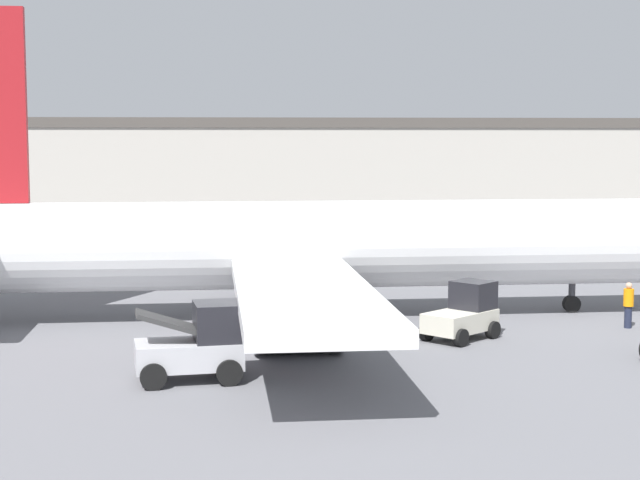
# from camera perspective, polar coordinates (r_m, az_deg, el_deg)

# --- Properties ---
(ground_plane) EXTENTS (400.00, 400.00, 0.00)m
(ground_plane) POSITION_cam_1_polar(r_m,az_deg,el_deg) (39.74, 0.00, -4.51)
(ground_plane) COLOR slate
(terminal_building) EXTENTS (88.84, 12.29, 8.68)m
(terminal_building) POSITION_cam_1_polar(r_m,az_deg,el_deg) (74.76, -0.40, 3.72)
(terminal_building) COLOR #ADA89E
(terminal_building) RESTS_ON ground_plane
(airplane) EXTENTS (36.05, 32.11, 12.18)m
(airplane) POSITION_cam_1_polar(r_m,az_deg,el_deg) (39.21, -1.58, -0.32)
(airplane) COLOR silver
(airplane) RESTS_ON ground_plane
(ground_crew_worker) EXTENTS (0.39, 0.39, 1.76)m
(ground_crew_worker) POSITION_cam_1_polar(r_m,az_deg,el_deg) (39.15, 17.51, -3.55)
(ground_crew_worker) COLOR #1E2338
(ground_crew_worker) RESTS_ON ground_plane
(baggage_tug) EXTENTS (3.11, 3.05, 2.04)m
(baggage_tug) POSITION_cam_1_polar(r_m,az_deg,el_deg) (35.78, 8.40, -4.24)
(baggage_tug) COLOR beige
(baggage_tug) RESTS_ON ground_plane
(belt_loader_truck) EXTENTS (3.36, 2.44, 2.32)m
(belt_loader_truck) POSITION_cam_1_polar(r_m,az_deg,el_deg) (29.55, -7.17, -6.02)
(belt_loader_truck) COLOR #B2B2B7
(belt_loader_truck) RESTS_ON ground_plane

